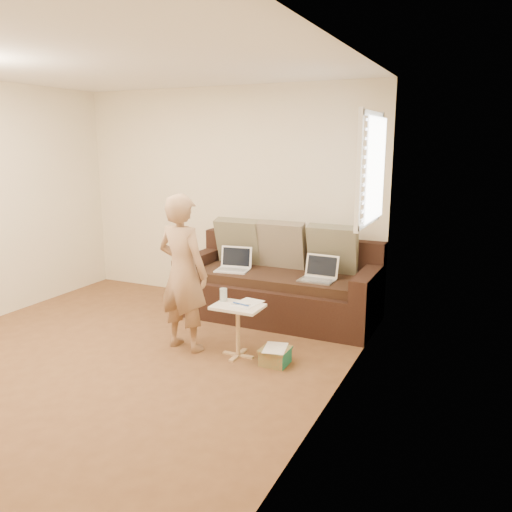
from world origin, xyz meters
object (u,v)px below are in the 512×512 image
Objects in this scene: laptop_silver at (317,281)px; side_table at (238,331)px; drinking_glass at (223,295)px; laptop_white at (232,271)px; sofa at (278,281)px; striped_box at (275,356)px; person at (183,273)px.

laptop_silver is 0.74× the size of side_table.
laptop_white is at bearing 112.93° from drinking_glass.
sofa is 1.31m from striped_box.
person is 0.75m from side_table.
sofa reaches higher than drinking_glass.
laptop_white is (-0.51, -0.14, 0.10)m from sofa.
drinking_glass is 0.48× the size of striped_box.
side_table is (0.58, -1.02, -0.27)m from laptop_white.
sofa is at bearing 165.92° from laptop_silver.
striped_box is at bearing -55.84° from laptop_white.
drinking_glass is at bearing 171.29° from striped_box.
sofa is 18.33× the size of drinking_glass.
laptop_silver is at bearing -16.42° from sofa.
sofa is at bearing 111.43° from striped_box.
laptop_silver is 1.45m from person.
laptop_silver reaches higher than drinking_glass.
laptop_white is (-1.00, 0.01, 0.00)m from laptop_silver.
laptop_white is 1.47× the size of striped_box.
striped_box is at bearing -8.71° from drinking_glass.
sofa reaches higher than side_table.
side_table is at bearing -110.18° from laptop_silver.
striped_box is at bearing -89.61° from laptop_silver.
laptop_silver is 3.04× the size of drinking_glass.
laptop_silver is 1.13m from side_table.
sofa is 6.03× the size of laptop_silver.
laptop_silver is 1.12m from striped_box.
sofa is 6.03× the size of laptop_white.
sofa reaches higher than laptop_white.
person reaches higher than laptop_silver.
laptop_white is 1.04m from drinking_glass.
laptop_silver is 1.47× the size of striped_box.
drinking_glass is at bearing -155.94° from person.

